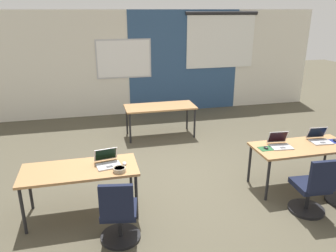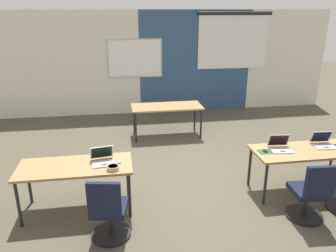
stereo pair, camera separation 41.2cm
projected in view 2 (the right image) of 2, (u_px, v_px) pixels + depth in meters
ground_plane at (186, 180)px, 5.72m from camera, size 24.00×24.00×0.00m
back_wall_assembly at (157, 62)px, 9.16m from camera, size 10.00×0.27×2.80m
desk_near_left at (75, 169)px, 4.69m from camera, size 1.60×0.70×0.72m
desk_near_right at (303, 153)px, 5.20m from camera, size 1.60×0.70×0.72m
desk_far_center at (167, 108)px, 7.55m from camera, size 1.60×0.70×0.72m
laptop_near_left_inner at (103, 159)px, 4.74m from camera, size 0.38×0.37×0.22m
mouse_near_left_inner at (119, 162)px, 4.75m from camera, size 0.06×0.10×0.03m
chair_near_left_inner at (109, 214)px, 4.15m from camera, size 0.52×0.57×0.92m
laptop_near_right_end at (323, 143)px, 5.32m from camera, size 0.36×0.34×0.22m
laptop_near_right_inner at (281, 147)px, 5.17m from camera, size 0.36×0.34×0.23m
mousepad_near_right_inner at (265, 152)px, 5.11m from camera, size 0.22×0.19×0.00m
mouse_near_right_inner at (265, 151)px, 5.10m from camera, size 0.07×0.11×0.03m
chair_near_right_inner at (310, 196)px, 4.54m from camera, size 0.52×0.55×0.92m
snack_bowl at (113, 167)px, 4.53m from camera, size 0.18×0.18×0.06m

